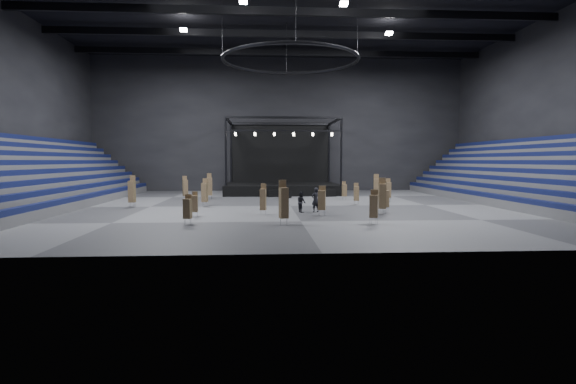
{
  "coord_description": "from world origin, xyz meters",
  "views": [
    {
      "loc": [
        -2.73,
        -40.42,
        4.09
      ],
      "look_at": [
        -0.34,
        -2.0,
        1.4
      ],
      "focal_mm": 28.0,
      "sensor_mm": 36.0,
      "label": 1
    }
  ],
  "objects": [
    {
      "name": "chair_stack_13",
      "position": [
        6.21,
        0.74,
        1.07
      ],
      "size": [
        0.47,
        0.47,
        2.03
      ],
      "rotation": [
        0.0,
        0.0,
        -0.06
      ],
      "color": "silver",
      "rests_on": "floor"
    },
    {
      "name": "flight_case_mid",
      "position": [
        0.02,
        8.42,
        0.4
      ],
      "size": [
        1.33,
        1.01,
        0.8
      ],
      "primitive_type": "cube",
      "rotation": [
        0.0,
        0.0,
        0.39
      ],
      "color": "black",
      "rests_on": "floor"
    },
    {
      "name": "flight_case_right",
      "position": [
        5.18,
        10.16,
        0.44
      ],
      "size": [
        1.43,
        0.98,
        0.87
      ],
      "primitive_type": "cube",
      "rotation": [
        0.0,
        0.0,
        0.27
      ],
      "color": "black",
      "rests_on": "floor"
    },
    {
      "name": "chair_stack_16",
      "position": [
        9.59,
        4.87,
        1.08
      ],
      "size": [
        0.48,
        0.48,
        2.04
      ],
      "rotation": [
        0.0,
        0.0,
        0.07
      ],
      "color": "silver",
      "rests_on": "floor"
    },
    {
      "name": "chair_stack_0",
      "position": [
        6.06,
        5.95,
        1.02
      ],
      "size": [
        0.49,
        0.49,
        1.93
      ],
      "rotation": [
        0.0,
        0.0,
        0.16
      ],
      "color": "silver",
      "rests_on": "floor"
    },
    {
      "name": "bleachers_left",
      "position": [
        -22.94,
        0.0,
        1.73
      ],
      "size": [
        7.2,
        40.0,
        6.4
      ],
      "color": "#535356",
      "rests_on": "floor"
    },
    {
      "name": "chair_stack_11",
      "position": [
        -7.7,
        -0.03,
        1.29
      ],
      "size": [
        0.58,
        0.58,
        2.51
      ],
      "rotation": [
        0.0,
        0.0,
        -0.24
      ],
      "color": "silver",
      "rests_on": "floor"
    },
    {
      "name": "chair_stack_2",
      "position": [
        7.21,
        -5.37,
        1.09
      ],
      "size": [
        0.59,
        0.59,
        2.04
      ],
      "rotation": [
        0.0,
        0.0,
        0.36
      ],
      "color": "silver",
      "rests_on": "floor"
    },
    {
      "name": "chair_stack_3",
      "position": [
        -1.24,
        -11.99,
        1.46
      ],
      "size": [
        0.64,
        0.64,
        2.87
      ],
      "rotation": [
        0.0,
        0.0,
        0.3
      ],
      "color": "silver",
      "rests_on": "floor"
    },
    {
      "name": "chair_stack_8",
      "position": [
        -14.0,
        -0.32,
        1.42
      ],
      "size": [
        0.58,
        0.58,
        2.8
      ],
      "rotation": [
        0.0,
        0.0,
        -0.16
      ],
      "color": "silver",
      "rests_on": "floor"
    },
    {
      "name": "flight_case_left",
      "position": [
        -1.29,
        10.22,
        0.4
      ],
      "size": [
        1.33,
        0.99,
        0.79
      ],
      "primitive_type": "cube",
      "rotation": [
        0.0,
        0.0,
        0.38
      ],
      "color": "black",
      "rests_on": "floor"
    },
    {
      "name": "bleachers_right",
      "position": [
        22.94,
        0.0,
        1.73
      ],
      "size": [
        7.2,
        40.0,
        6.4
      ],
      "color": "#535356",
      "rests_on": "floor"
    },
    {
      "name": "chair_stack_1",
      "position": [
        8.52,
        2.37,
        1.43
      ],
      "size": [
        0.57,
        0.57,
        2.81
      ],
      "rotation": [
        0.0,
        0.0,
        -0.15
      ],
      "color": "silver",
      "rests_on": "floor"
    },
    {
      "name": "chair_stack_14",
      "position": [
        4.59,
        -11.99,
        1.19
      ],
      "size": [
        0.65,
        0.65,
        2.23
      ],
      "rotation": [
        0.0,
        0.0,
        -0.37
      ],
      "color": "silver",
      "rests_on": "floor"
    },
    {
      "name": "wall_left",
      "position": [
        -25.0,
        0.0,
        9.0
      ],
      "size": [
        0.2,
        42.0,
        18.0
      ],
      "primitive_type": "cube",
      "color": "black",
      "rests_on": "ground"
    },
    {
      "name": "wall_front",
      "position": [
        0.0,
        -21.0,
        9.0
      ],
      "size": [
        50.0,
        0.2,
        18.0
      ],
      "primitive_type": "cube",
      "color": "black",
      "rests_on": "ground"
    },
    {
      "name": "ceiling",
      "position": [
        0.0,
        0.0,
        18.0
      ],
      "size": [
        50.0,
        42.0,
        0.2
      ],
      "primitive_type": "cube",
      "color": "black",
      "rests_on": "wall_back"
    },
    {
      "name": "truss_ring",
      "position": [
        -0.0,
        0.0,
        13.0
      ],
      "size": [
        12.3,
        12.3,
        5.15
      ],
      "color": "black",
      "rests_on": "ceiling"
    },
    {
      "name": "chair_stack_12",
      "position": [
        -7.51,
        -7.44,
        0.99
      ],
      "size": [
        0.44,
        0.44,
        1.85
      ],
      "rotation": [
        0.0,
        0.0,
        0.04
      ],
      "color": "silver",
      "rests_on": "floor"
    },
    {
      "name": "wall_back",
      "position": [
        0.0,
        21.0,
        9.0
      ],
      "size": [
        50.0,
        0.2,
        18.0
      ],
      "primitive_type": "cube",
      "color": "black",
      "rests_on": "ground"
    },
    {
      "name": "wall_right",
      "position": [
        25.0,
        0.0,
        9.0
      ],
      "size": [
        0.2,
        42.0,
        18.0
      ],
      "primitive_type": "cube",
      "color": "black",
      "rests_on": "ground"
    },
    {
      "name": "chair_stack_4",
      "position": [
        -7.39,
        -11.45,
        1.05
      ],
      "size": [
        0.55,
        0.55,
        1.94
      ],
      "rotation": [
        0.0,
        0.0,
        -0.21
      ],
      "color": "silver",
      "rests_on": "floor"
    },
    {
      "name": "stage",
      "position": [
        0.0,
        16.24,
        1.45
      ],
      "size": [
        14.0,
        10.0,
        9.2
      ],
      "color": "black",
      "rests_on": "floor"
    },
    {
      "name": "chair_stack_10",
      "position": [
        -10.56,
        6.95,
        1.29
      ],
      "size": [
        0.63,
        0.63,
        2.5
      ],
      "rotation": [
        0.0,
        0.0,
        0.4
      ],
      "color": "silver",
      "rests_on": "floor"
    },
    {
      "name": "crew_member",
      "position": [
        0.52,
        -5.19,
        0.82
      ],
      "size": [
        0.86,
        0.96,
        1.65
      ],
      "primitive_type": "imported",
      "rotation": [
        0.0,
        0.0,
        1.91
      ],
      "color": "black",
      "rests_on": "floor"
    },
    {
      "name": "chair_stack_9",
      "position": [
        -8.11,
        7.61,
        1.4
      ],
      "size": [
        0.6,
        0.6,
        2.75
      ],
      "rotation": [
        0.0,
        0.0,
        0.26
      ],
      "color": "silver",
      "rests_on": "floor"
    },
    {
      "name": "floor",
      "position": [
        0.0,
        0.0,
        0.0
      ],
      "size": [
        50.0,
        50.0,
        0.0
      ],
      "primitive_type": "plane",
      "color": "#555557",
      "rests_on": "ground"
    },
    {
      "name": "floodlights",
      "position": [
        0.0,
        -4.0,
        16.6
      ],
      "size": [
        28.6,
        16.6,
        0.25
      ],
      "color": "white",
      "rests_on": "roof_girders"
    },
    {
      "name": "chair_stack_7",
      "position": [
        6.55,
        -6.93,
        1.44
      ],
      "size": [
        0.61,
        0.61,
        2.8
      ],
      "rotation": [
        0.0,
        0.0,
        -0.14
      ],
      "color": "silver",
      "rests_on": "floor"
    },
    {
      "name": "chair_stack_5",
      "position": [
        1.84,
        -7.42,
        1.2
      ],
      "size": [
        0.65,
        0.65,
        2.23
      ],
      "rotation": [
        0.0,
        0.0,
        -0.26
      ],
      "color": "silver",
      "rests_on": "floor"
    },
    {
      "name": "chair_stack_15",
      "position": [
        -2.52,
        -6.58,
        1.21
      ],
      "size": [
        0.52,
        0.52,
        2.36
      ],
      "rotation": [
        0.0,
        0.0,
        -0.23
      ],
      "color": "silver",
      "rests_on": "floor"
    },
    {
      "name": "chair_stack_6",
      "position": [
        10.13,
        3.83,
        1.2
      ],
      "size": [
        0.49,
        0.49,
        2.32
      ],
      "rotation": [
        0.0,
        0.0,
        -0.06
      ],
      "color": "silver",
      "rests_on": "floor"
    },
    {
      "name": "roof_girders",
      "position": [
        0.0,
        -0.0,
        17.2
      ],
      "size": [
        49.0,
        30.35,
        0.7
      ],
      "color": "black",
      "rests_on": "ceiling"
    },
    {
      "name": "man_center",
      "position": [
        1.66,
        -5.18,
        0.99
      ],
      "size": [
        0.84,
        0.69,
        1.97
      ],
      "primitive_type": "imported",
      "rotation": [
        0.0,
        0.0,
        3.5
      ],
      "color": "black",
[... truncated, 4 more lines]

